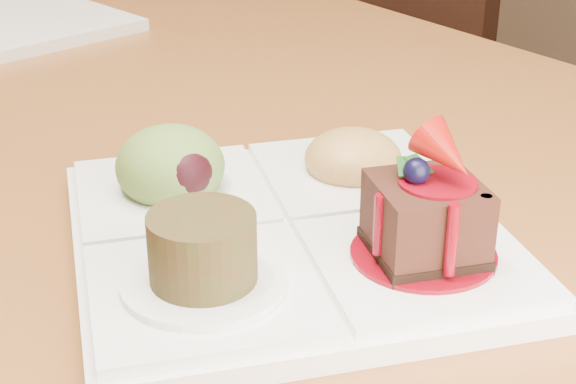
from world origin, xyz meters
TOP-DOWN VIEW (x-y plane):
  - chair_right at (0.67, 0.16)m, footprint 0.42×0.42m
  - sampler_plate at (0.09, -0.49)m, footprint 0.30×0.30m

SIDE VIEW (x-z plane):
  - chair_right at x=0.67m, z-range 0.06..0.92m
  - sampler_plate at x=0.09m, z-range 0.72..0.82m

